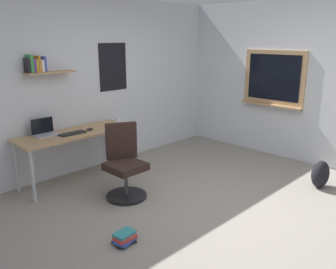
{
  "coord_description": "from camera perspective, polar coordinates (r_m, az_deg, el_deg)",
  "views": [
    {
      "loc": [
        -3.21,
        -2.27,
        2.03
      ],
      "look_at": [
        -0.16,
        0.73,
        0.85
      ],
      "focal_mm": 38.36,
      "sensor_mm": 36.0,
      "label": 1
    }
  ],
  "objects": [
    {
      "name": "ground_plane",
      "position": [
        4.42,
        8.41,
        -12.06
      ],
      "size": [
        5.2,
        5.2,
        0.0
      ],
      "primitive_type": "plane",
      "color": "gray",
      "rests_on": "ground"
    },
    {
      "name": "wall_back",
      "position": [
        5.75,
        -11.33,
        7.88
      ],
      "size": [
        5.0,
        0.3,
        2.6
      ],
      "color": "silver",
      "rests_on": "ground"
    },
    {
      "name": "wall_right",
      "position": [
        6.15,
        22.47,
        7.47
      ],
      "size": [
        0.22,
        5.0,
        2.6
      ],
      "color": "silver",
      "rests_on": "ground"
    },
    {
      "name": "desk",
      "position": [
        5.22,
        -14.52,
        -0.34
      ],
      "size": [
        1.66,
        0.59,
        0.72
      ],
      "color": "tan",
      "rests_on": "ground"
    },
    {
      "name": "office_chair",
      "position": [
        4.66,
        -6.93,
        -5.02
      ],
      "size": [
        0.54,
        0.56,
        0.95
      ],
      "color": "black",
      "rests_on": "ground"
    },
    {
      "name": "laptop",
      "position": [
        5.14,
        -18.99,
        0.48
      ],
      "size": [
        0.31,
        0.21,
        0.23
      ],
      "color": "#ADAFB5",
      "rests_on": "desk"
    },
    {
      "name": "keyboard",
      "position": [
        5.1,
        -14.94,
        0.17
      ],
      "size": [
        0.37,
        0.13,
        0.02
      ],
      "primitive_type": "cube",
      "color": "black",
      "rests_on": "desk"
    },
    {
      "name": "computer_mouse",
      "position": [
        5.24,
        -12.33,
        0.82
      ],
      "size": [
        0.1,
        0.06,
        0.03
      ],
      "primitive_type": "ellipsoid",
      "color": "#262628",
      "rests_on": "desk"
    },
    {
      "name": "coffee_mug",
      "position": [
        5.57,
        -8.07,
        2.19
      ],
      "size": [
        0.08,
        0.08,
        0.09
      ],
      "primitive_type": "cylinder",
      "color": "silver",
      "rests_on": "desk"
    },
    {
      "name": "backpack",
      "position": [
        5.38,
        23.04,
        -5.82
      ],
      "size": [
        0.32,
        0.22,
        0.38
      ],
      "primitive_type": "ellipsoid",
      "color": "black",
      "rests_on": "ground"
    },
    {
      "name": "book_stack_on_floor",
      "position": [
        3.79,
        -6.89,
        -16.03
      ],
      "size": [
        0.24,
        0.21,
        0.12
      ],
      "color": "black",
      "rests_on": "ground"
    }
  ]
}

